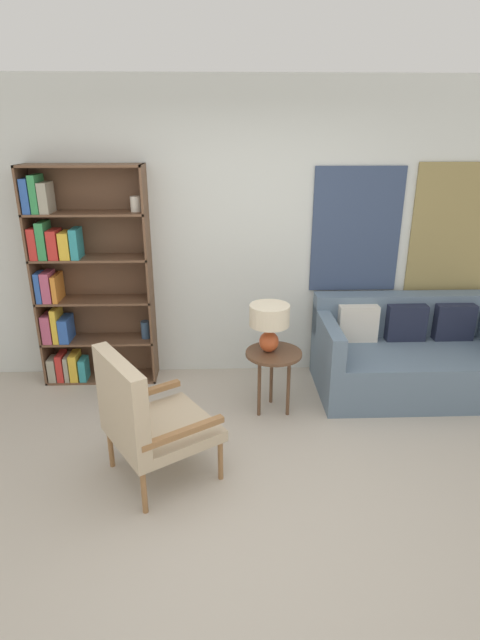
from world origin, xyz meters
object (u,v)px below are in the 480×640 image
(bookshelf, at_px, (77,281))
(couch, at_px, (408,356))
(side_table, at_px, (274,360))
(table_lamp, at_px, (269,321))
(armchair, at_px, (143,416))

(bookshelf, distance_m, couch, 3.09)
(couch, distance_m, side_table, 1.34)
(bookshelf, xyz_separation_m, table_lamp, (1.69, -0.64, -0.16))
(armchair, bearing_deg, table_lamp, 44.45)
(bookshelf, distance_m, armchair, 1.78)
(side_table, bearing_deg, armchair, -137.38)
(table_lamp, bearing_deg, armchair, -135.55)
(armchair, xyz_separation_m, couch, (2.22, 1.24, -0.19))
(bookshelf, bearing_deg, couch, -5.56)
(side_table, bearing_deg, couch, 16.17)
(armchair, xyz_separation_m, table_lamp, (0.90, 0.89, 0.31))
(couch, height_order, side_table, couch)
(bookshelf, distance_m, side_table, 1.92)
(bookshelf, bearing_deg, table_lamp, -20.89)
(armchair, bearing_deg, bookshelf, 117.13)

